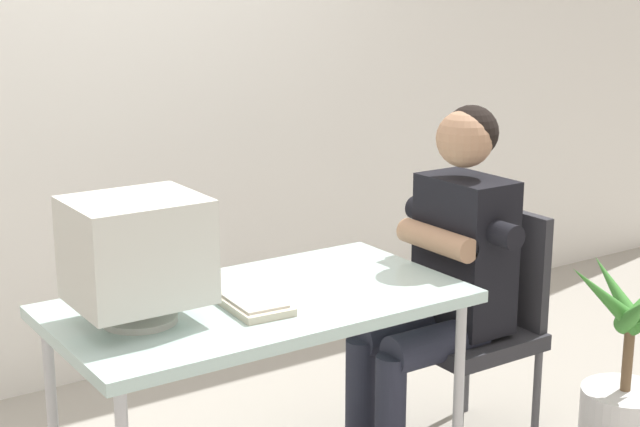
# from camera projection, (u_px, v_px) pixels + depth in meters

# --- Properties ---
(wall_back) EXTENTS (8.00, 0.10, 3.00)m
(wall_back) POSITION_uv_depth(u_px,v_px,m) (154.00, 37.00, 4.23)
(wall_back) COLOR silver
(wall_back) RESTS_ON ground_plane
(desk) EXTENTS (1.34, 0.72, 0.75)m
(desk) POSITION_uv_depth(u_px,v_px,m) (260.00, 314.00, 3.13)
(desk) COLOR #B7B7BC
(desk) RESTS_ON ground_plane
(crt_monitor) EXTENTS (0.40, 0.33, 0.38)m
(crt_monitor) POSITION_uv_depth(u_px,v_px,m) (138.00, 252.00, 2.86)
(crt_monitor) COLOR silver
(crt_monitor) RESTS_ON desk
(keyboard) EXTENTS (0.20, 0.46, 0.03)m
(keyboard) POSITION_uv_depth(u_px,v_px,m) (241.00, 295.00, 3.10)
(keyboard) COLOR beige
(keyboard) RESTS_ON desk
(office_chair) EXTENTS (0.45, 0.45, 0.91)m
(office_chair) POSITION_uv_depth(u_px,v_px,m) (480.00, 315.00, 3.67)
(office_chair) COLOR #4C4C51
(office_chair) RESTS_ON ground_plane
(person_seated) EXTENTS (0.70, 0.55, 1.32)m
(person_seated) POSITION_uv_depth(u_px,v_px,m) (443.00, 270.00, 3.52)
(person_seated) COLOR black
(person_seated) RESTS_ON ground_plane
(potted_plant) EXTENTS (0.54, 0.57, 0.76)m
(potted_plant) POSITION_uv_depth(u_px,v_px,m) (627.00, 381.00, 3.67)
(potted_plant) COLOR silver
(potted_plant) RESTS_ON ground_plane
(desk_mug) EXTENTS (0.08, 0.09, 0.11)m
(desk_mug) POSITION_uv_depth(u_px,v_px,m) (206.00, 264.00, 3.30)
(desk_mug) COLOR red
(desk_mug) RESTS_ON desk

